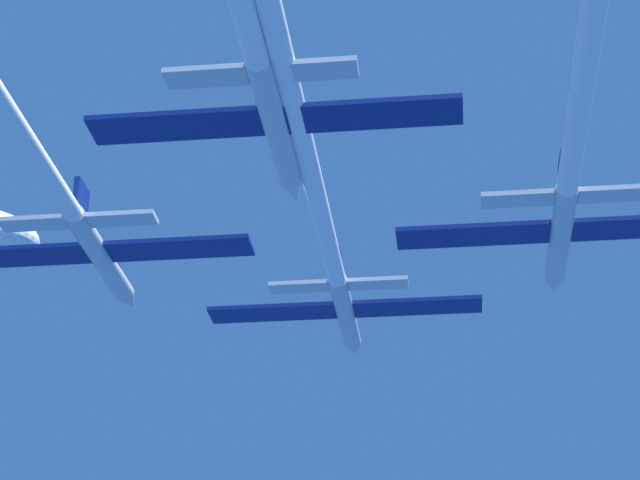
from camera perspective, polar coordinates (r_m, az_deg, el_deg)
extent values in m
cylinder|color=silver|center=(85.95, 1.18, -3.39)|extent=(1.28, 11.62, 1.28)
cone|color=silver|center=(92.52, 1.59, -5.04)|extent=(1.25, 2.56, 1.25)
ellipsoid|color=black|center=(88.51, 1.33, -3.68)|extent=(0.89, 2.32, 0.64)
cube|color=navy|center=(85.98, -2.22, -3.38)|extent=(8.83, 2.56, 0.28)
cube|color=navy|center=(85.14, 4.54, -3.09)|extent=(8.83, 2.56, 0.28)
cube|color=navy|center=(82.32, 0.87, -1.16)|extent=(0.33, 2.09, 1.86)
cube|color=silver|center=(81.74, -0.97, -2.18)|extent=(3.98, 1.53, 0.28)
cube|color=silver|center=(81.28, 2.71, -2.01)|extent=(3.98, 1.53, 0.28)
cylinder|color=white|center=(61.19, -1.27, 6.49)|extent=(1.15, 44.17, 1.15)
cylinder|color=silver|center=(76.52, -10.13, -0.75)|extent=(1.28, 11.62, 1.28)
cone|color=silver|center=(82.75, -8.81, -2.80)|extent=(1.25, 2.56, 1.25)
ellipsoid|color=black|center=(78.97, -9.60, -1.16)|extent=(0.89, 2.32, 0.64)
cube|color=navy|center=(77.57, -13.83, -0.73)|extent=(8.83, 2.56, 0.28)
cube|color=navy|center=(74.78, -6.52, -0.38)|extent=(8.83, 2.56, 0.28)
cube|color=navy|center=(73.22, -11.01, 1.89)|extent=(0.33, 2.09, 1.86)
cube|color=silver|center=(73.13, -13.13, 0.76)|extent=(3.98, 1.53, 0.28)
cube|color=silver|center=(71.61, -9.15, 0.98)|extent=(3.98, 1.53, 0.28)
cylinder|color=silver|center=(72.58, 11.07, 0.22)|extent=(1.28, 11.62, 1.28)
cone|color=silver|center=(79.02, 10.75, -2.01)|extent=(1.25, 2.56, 1.25)
ellipsoid|color=black|center=(75.12, 10.92, -0.25)|extent=(0.89, 2.32, 0.64)
cube|color=navy|center=(71.77, 7.08, 0.23)|extent=(8.83, 2.56, 0.28)
cube|color=navy|center=(69.16, 11.20, 3.06)|extent=(0.33, 2.09, 1.86)
cube|color=silver|center=(68.02, 9.13, 1.90)|extent=(3.98, 1.53, 0.28)
cube|color=silver|center=(68.54, 13.51, 2.09)|extent=(3.98, 1.53, 0.28)
cylinder|color=silver|center=(62.73, -2.07, 5.30)|extent=(1.28, 11.62, 1.28)
cone|color=silver|center=(68.85, -1.22, 2.29)|extent=(1.25, 2.56, 1.25)
ellipsoid|color=black|center=(65.19, -1.74, 4.56)|extent=(0.89, 2.32, 0.64)
cube|color=navy|center=(63.11, -6.71, 5.27)|extent=(8.83, 2.56, 0.28)
cube|color=navy|center=(61.77, 2.52, 5.84)|extent=(8.83, 2.56, 0.28)
cube|color=navy|center=(59.72, -2.70, 8.87)|extent=(0.33, 2.09, 1.86)
cube|color=silver|center=(59.08, -5.31, 7.55)|extent=(3.98, 1.53, 0.28)
cube|color=silver|center=(58.34, -0.19, 7.90)|extent=(3.98, 1.53, 0.28)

